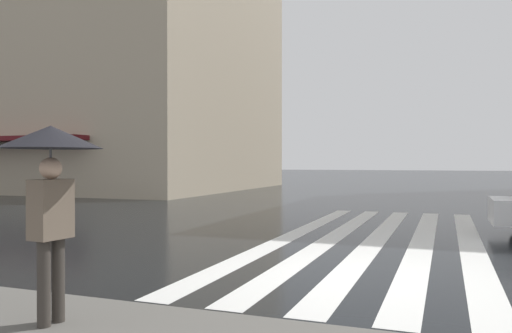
# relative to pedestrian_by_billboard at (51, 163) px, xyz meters

# --- Properties ---
(ground_plane) EXTENTS (220.00, 220.00, 0.00)m
(ground_plane) POSITION_rel_pedestrian_by_billboard_xyz_m (3.98, -2.43, -1.77)
(ground_plane) COLOR black
(zebra_crossing) EXTENTS (13.00, 4.50, 0.01)m
(zebra_crossing) POSITION_rel_pedestrian_by_billboard_xyz_m (7.98, -2.22, -1.77)
(zebra_crossing) COLOR silver
(zebra_crossing) RESTS_ON ground_plane
(haussmann_block_mid) EXTENTS (18.65, 29.49, 21.50)m
(haussmann_block_mid) POSITION_rel_pedestrian_by_billboard_xyz_m (25.20, 23.17, 8.75)
(haussmann_block_mid) COLOR tan
(haussmann_block_mid) RESTS_ON ground_plane
(pedestrian_by_billboard) EXTENTS (1.02, 1.02, 2.00)m
(pedestrian_by_billboard) POSITION_rel_pedestrian_by_billboard_xyz_m (0.00, 0.00, 0.00)
(pedestrian_by_billboard) COLOR #6B5B4C
(pedestrian_by_billboard) RESTS_ON sidewalk_pavement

